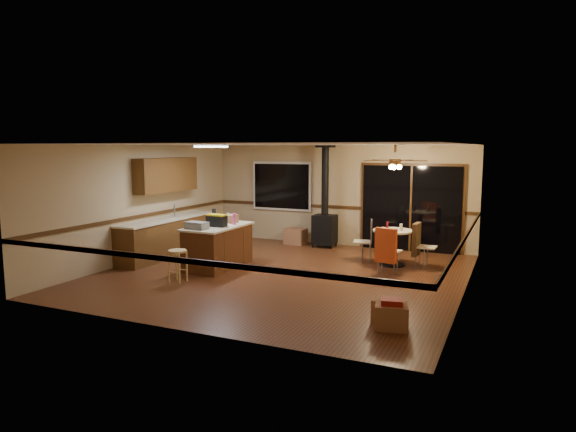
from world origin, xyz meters
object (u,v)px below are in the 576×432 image
Objects in this scene: blue_bucket at (207,267)px; box_under_window at (296,236)px; bar_stool at (178,266)px; box_corner_a at (392,316)px; box_corner_b at (389,312)px; kitchen_island at (218,246)px; wood_stove at (325,219)px; toolbox_black at (217,221)px; dining_table at (393,241)px; toolbox_grey at (197,225)px; chair_left at (367,236)px; chair_right at (418,240)px; chair_near at (386,246)px.

box_under_window is at bearing 83.71° from blue_bucket.
box_corner_a is (4.27, -0.84, -0.14)m from bar_stool.
box_corner_b is (4.08, -1.47, 0.05)m from blue_bucket.
box_corner_a is at bearing -27.68° from kitchen_island.
kitchen_island reaches higher than box_corner_b.
box_under_window is at bearing 125.31° from box_corner_a.
kitchen_island is 4.11× the size of box_corner_b.
wood_stove is at bearing 119.10° from box_corner_a.
kitchen_island is 2.70× the size of bar_stool.
blue_bucket is (0.02, -0.43, -0.89)m from toolbox_black.
box_corner_a is at bearing -77.41° from dining_table.
bar_stool is (-0.08, -1.28, -0.70)m from toolbox_black.
box_under_window is (0.50, 4.48, -0.10)m from bar_stool.
toolbox_grey reaches higher than box_under_window.
chair_left is 1.12m from chair_right.
toolbox_grey is at bearing -111.93° from wood_stove.
chair_right is 3.69m from box_under_window.
toolbox_grey is 1.14× the size of toolbox_black.
kitchen_island is 5.90× the size of blue_bucket.
kitchen_island is 1.39m from bar_stool.
blue_bucket is at bearing -82.90° from kitchen_island.
wood_stove reaches higher than box_corner_b.
kitchen_island is 3.21× the size of box_under_window.
chair_left is 1.21m from chair_near.
box_corner_a is (0.36, -3.97, -0.42)m from chair_right.
dining_table is 1.67× the size of chair_left.
bar_stool is 1.21× the size of chair_left.
bar_stool reaches higher than box_under_window.
toolbox_grey is at bearing 97.89° from bar_stool.
toolbox_black is at bearing 66.50° from toolbox_grey.
bar_stool is at bearing 171.62° from box_corner_b.
toolbox_grey is 0.89× the size of chair_left.
kitchen_island is 3.65× the size of box_corner_a.
box_corner_a is at bearing -22.08° from blue_bucket.
chair_near is (2.13, -2.24, -0.13)m from wood_stove.
box_under_window is (0.47, 3.10, -0.24)m from kitchen_island.
chair_left is at bearing 168.13° from dining_table.
dining_table is (3.29, 2.22, 0.41)m from blue_bucket.
chair_left reaches higher than dining_table.
toolbox_grey is 0.74× the size of bar_stool.
kitchen_island is at bearing 112.60° from toolbox_black.
toolbox_grey is at bearing -147.41° from dining_table.
dining_table is 0.61m from chair_left.
toolbox_grey is 0.66× the size of chair_right.
box_corner_a is at bearing -26.79° from toolbox_black.
chair_right is at bearing 38.64° from bar_stool.
chair_near is 1.00× the size of chair_right.
chair_left is 2.66m from box_under_window.
toolbox_black reaches higher than bar_stool.
bar_stool is 0.88m from blue_bucket.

